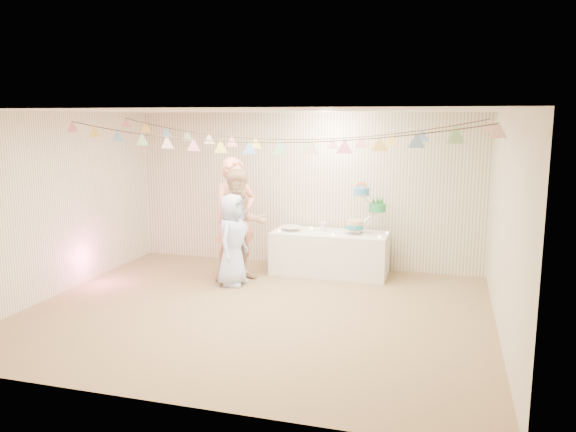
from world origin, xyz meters
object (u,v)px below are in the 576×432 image
(cake_stand, at_px, (365,207))
(person_adult_a, at_px, (235,218))
(table, at_px, (329,253))
(person_adult_b, at_px, (240,225))
(person_child, at_px, (232,240))

(cake_stand, xyz_separation_m, person_adult_a, (-1.97, -0.58, -0.18))
(table, relative_size, person_adult_a, 0.97)
(table, distance_m, person_adult_a, 1.63)
(cake_stand, distance_m, person_adult_b, 1.98)
(cake_stand, bearing_deg, person_child, -150.95)
(table, height_order, person_adult_b, person_adult_b)
(cake_stand, distance_m, person_child, 2.15)
(person_adult_a, height_order, person_adult_b, person_adult_a)
(person_adult_b, bearing_deg, table, -7.38)
(table, xyz_separation_m, person_child, (-1.29, -0.97, 0.35))
(person_adult_a, bearing_deg, table, -27.41)
(person_adult_a, distance_m, person_child, 0.53)
(table, relative_size, cake_stand, 2.43)
(cake_stand, relative_size, person_child, 0.55)
(cake_stand, distance_m, person_adult_a, 2.06)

